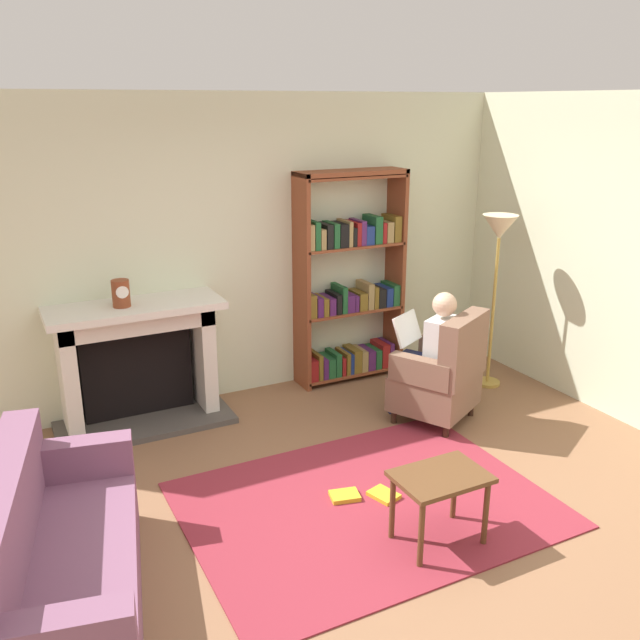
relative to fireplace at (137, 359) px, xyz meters
name	(u,v)px	position (x,y,z in m)	size (l,w,h in m)	color
ground	(391,529)	(1.06, -2.30, -0.56)	(14.00, 14.00, 0.00)	#885E41
back_wall	(242,249)	(1.06, 0.25, 0.79)	(5.60, 0.10, 2.70)	beige
side_wall_right	(568,248)	(3.71, -1.05, 0.79)	(0.10, 5.20, 2.70)	beige
area_rug	(367,505)	(1.06, -2.00, -0.56)	(2.40, 1.80, 0.01)	maroon
fireplace	(137,359)	(0.00, 0.00, 0.00)	(1.44, 0.64, 1.06)	#4C4742
mantel_clock	(121,293)	(-0.10, -0.10, 0.60)	(0.14, 0.14, 0.22)	brown
bookshelf	(350,284)	(2.06, 0.03, 0.39)	(1.06, 0.32, 2.02)	brown
armchair_reading	(442,375)	(2.27, -1.18, -0.14)	(0.86, 0.85, 0.97)	#331E14
seated_reader	(431,350)	(2.22, -1.07, 0.06)	(0.53, 0.60, 1.14)	silver
sofa_floral	(55,567)	(-0.92, -2.17, -0.24)	(1.05, 1.81, 0.85)	#7E506C
side_table	(440,486)	(1.24, -2.54, -0.17)	(0.56, 0.39, 0.47)	brown
scattered_books	(387,487)	(1.28, -1.91, -0.54)	(0.78, 0.32, 0.04)	#267233
floor_lamp	(499,243)	(3.17, -0.73, 0.83)	(0.32, 0.32, 1.64)	#B7933F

